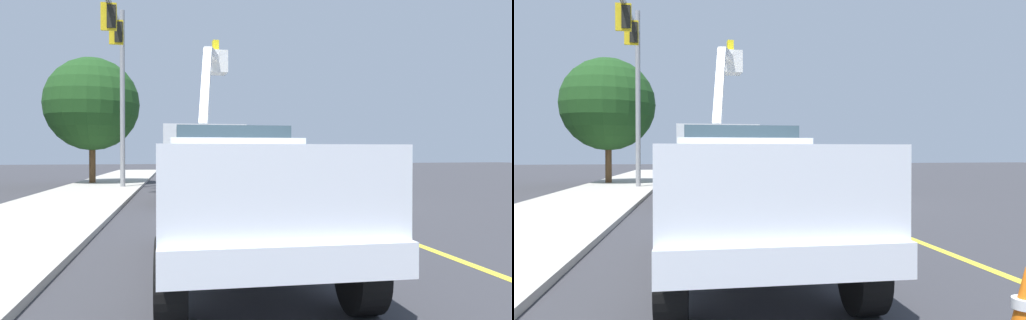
% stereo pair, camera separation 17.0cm
% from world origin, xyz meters
% --- Properties ---
extents(ground, '(120.00, 120.00, 0.00)m').
position_xyz_m(ground, '(0.00, 0.00, 0.00)').
color(ground, '#38383D').
extents(sidewalk_far_side, '(60.11, 7.35, 0.12)m').
position_xyz_m(sidewalk_far_side, '(0.48, 7.59, 0.06)').
color(sidewalk_far_side, '#B2ADA3').
rests_on(sidewalk_far_side, ground).
extents(lane_centre_stripe, '(49.91, 3.29, 0.01)m').
position_xyz_m(lane_centre_stripe, '(0.00, 0.00, 0.00)').
color(lane_centre_stripe, yellow).
rests_on(lane_centre_stripe, ground).
extents(utility_bucket_truck, '(8.34, 3.01, 6.28)m').
position_xyz_m(utility_bucket_truck, '(3.26, 3.13, 1.60)').
color(utility_bucket_truck, silver).
rests_on(utility_bucket_truck, ground).
extents(service_pickup_truck, '(5.72, 2.47, 2.06)m').
position_xyz_m(service_pickup_truck, '(-8.29, 3.87, 1.12)').
color(service_pickup_truck, white).
rests_on(service_pickup_truck, ground).
extents(passing_minivan, '(4.91, 2.20, 1.69)m').
position_xyz_m(passing_minivan, '(9.71, -3.01, 0.97)').
color(passing_minivan, maroon).
rests_on(passing_minivan, ground).
extents(traffic_cone_leading, '(0.40, 0.40, 0.75)m').
position_xyz_m(traffic_cone_leading, '(-11.48, 2.29, 0.37)').
color(traffic_cone_leading, black).
rests_on(traffic_cone_leading, ground).
extents(traffic_cone_mid_front, '(0.40, 0.40, 0.80)m').
position_xyz_m(traffic_cone_mid_front, '(-2.66, 1.61, 0.39)').
color(traffic_cone_mid_front, black).
rests_on(traffic_cone_mid_front, ground).
extents(traffic_cone_mid_rear, '(0.40, 0.40, 0.83)m').
position_xyz_m(traffic_cone_mid_rear, '(6.59, 0.91, 0.41)').
color(traffic_cone_mid_rear, black).
rests_on(traffic_cone_mid_rear, ground).
extents(traffic_signal_mast, '(5.60, 0.70, 8.16)m').
position_xyz_m(traffic_signal_mast, '(6.12, 6.22, 5.42)').
color(traffic_signal_mast, gray).
rests_on(traffic_signal_mast, ground).
extents(street_tree_right, '(4.78, 4.78, 6.58)m').
position_xyz_m(street_tree_right, '(10.90, 7.79, 4.18)').
color(street_tree_right, brown).
rests_on(street_tree_right, ground).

